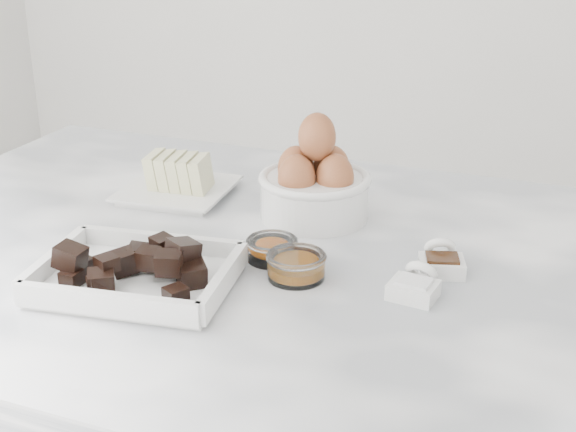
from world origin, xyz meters
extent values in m
cube|color=white|center=(0.00, 0.00, 0.92)|extent=(1.20, 0.80, 0.04)
cube|color=white|center=(-0.10, -0.15, 0.95)|extent=(0.24, 0.19, 0.01)
cube|color=white|center=(-0.21, 0.13, 0.95)|extent=(0.15, 0.15, 0.01)
cube|color=white|center=(-0.21, 0.13, 0.95)|extent=(0.17, 0.17, 0.00)
cylinder|color=white|center=(0.01, 0.13, 0.96)|extent=(0.07, 0.07, 0.04)
cylinder|color=white|center=(0.01, 0.13, 0.98)|extent=(0.06, 0.06, 0.01)
cylinder|color=white|center=(0.02, 0.13, 0.97)|extent=(0.16, 0.16, 0.06)
torus|color=white|center=(0.02, 0.13, 1.00)|extent=(0.16, 0.16, 0.01)
ellipsoid|color=#9A5431|center=(0.05, 0.14, 1.01)|extent=(0.05, 0.05, 0.07)
ellipsoid|color=#9A5431|center=(-0.01, 0.13, 1.01)|extent=(0.05, 0.05, 0.07)
ellipsoid|color=#9A5431|center=(0.02, 0.16, 1.01)|extent=(0.05, 0.05, 0.07)
ellipsoid|color=#9A5431|center=(0.01, 0.10, 1.01)|extent=(0.05, 0.05, 0.07)
ellipsoid|color=#9A5431|center=(0.02, 0.13, 1.06)|extent=(0.05, 0.05, 0.07)
cylinder|color=white|center=(0.07, -0.06, 0.95)|extent=(0.07, 0.07, 0.03)
torus|color=white|center=(0.07, -0.06, 0.97)|extent=(0.07, 0.07, 0.01)
cylinder|color=orange|center=(0.07, -0.06, 0.95)|extent=(0.06, 0.06, 0.01)
cylinder|color=white|center=(0.02, -0.02, 0.95)|extent=(0.06, 0.06, 0.03)
torus|color=white|center=(0.02, -0.02, 0.97)|extent=(0.07, 0.07, 0.01)
ellipsoid|color=orange|center=(0.02, -0.02, 0.95)|extent=(0.04, 0.04, 0.02)
cube|color=white|center=(0.23, 0.02, 0.95)|extent=(0.07, 0.06, 0.02)
cube|color=black|center=(0.23, 0.02, 0.96)|extent=(0.05, 0.04, 0.00)
torus|color=white|center=(0.22, 0.04, 0.96)|extent=(0.05, 0.04, 0.04)
cube|color=white|center=(0.21, -0.06, 0.95)|extent=(0.06, 0.05, 0.02)
cube|color=white|center=(0.21, -0.06, 0.96)|extent=(0.04, 0.04, 0.00)
torus|color=white|center=(0.22, -0.03, 0.96)|extent=(0.04, 0.04, 0.04)
camera|label=1|loc=(0.39, -0.88, 1.39)|focal=50.00mm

